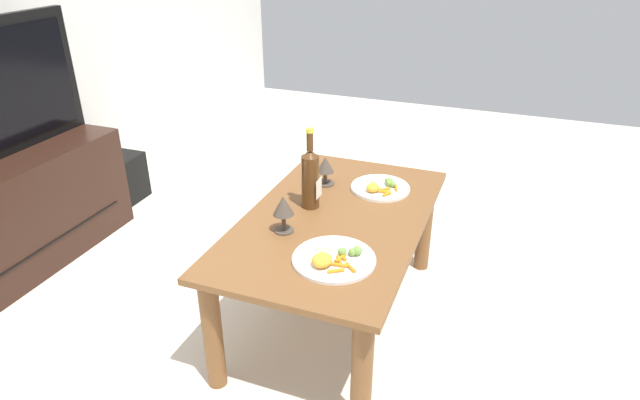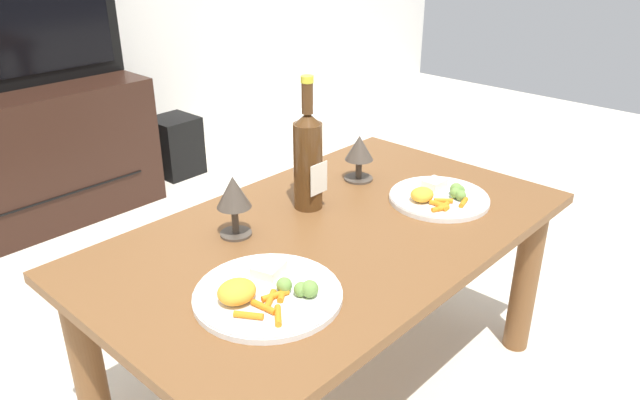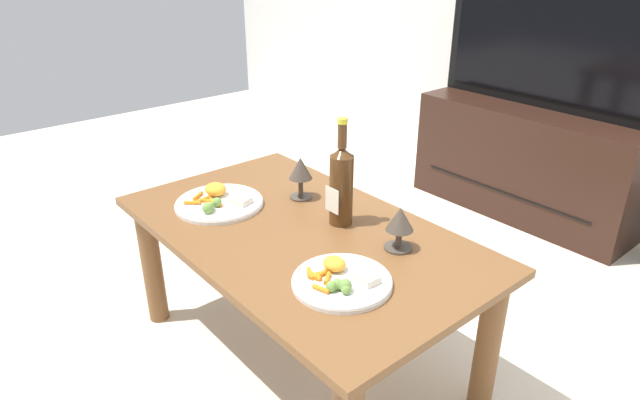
{
  "view_description": "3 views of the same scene",
  "coord_description": "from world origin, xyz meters",
  "px_view_note": "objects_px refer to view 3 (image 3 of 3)",
  "views": [
    {
      "loc": [
        -1.76,
        -0.61,
        1.5
      ],
      "look_at": [
        -0.0,
        0.06,
        0.55
      ],
      "focal_mm": 30.5,
      "sensor_mm": 36.0,
      "label": 1
    },
    {
      "loc": [
        -0.94,
        -0.83,
        1.15
      ],
      "look_at": [
        -0.0,
        0.04,
        0.55
      ],
      "focal_mm": 34.07,
      "sensor_mm": 36.0,
      "label": 2
    },
    {
      "loc": [
        1.14,
        -0.88,
        1.27
      ],
      "look_at": [
        -0.01,
        0.08,
        0.56
      ],
      "focal_mm": 30.74,
      "sensor_mm": 36.0,
      "label": 3
    }
  ],
  "objects_px": {
    "tv_stand": "(533,159)",
    "tv_screen": "(553,42)",
    "dinner_plate_right": "(342,280)",
    "dinner_plate_left": "(219,202)",
    "wine_bottle": "(341,183)",
    "goblet_right": "(400,222)",
    "goblet_left": "(300,170)",
    "dining_table": "(300,255)"
  },
  "relations": [
    {
      "from": "tv_stand",
      "to": "tv_screen",
      "type": "relative_size",
      "value": 0.99
    },
    {
      "from": "dinner_plate_left",
      "to": "goblet_right",
      "type": "bearing_deg",
      "value": 23.03
    },
    {
      "from": "tv_stand",
      "to": "dinner_plate_right",
      "type": "distance_m",
      "value": 1.77
    },
    {
      "from": "tv_screen",
      "to": "wine_bottle",
      "type": "distance_m",
      "value": 1.51
    },
    {
      "from": "dining_table",
      "to": "tv_screen",
      "type": "height_order",
      "value": "tv_screen"
    },
    {
      "from": "wine_bottle",
      "to": "goblet_right",
      "type": "distance_m",
      "value": 0.23
    },
    {
      "from": "tv_stand",
      "to": "goblet_right",
      "type": "height_order",
      "value": "goblet_right"
    },
    {
      "from": "tv_screen",
      "to": "goblet_left",
      "type": "relative_size",
      "value": 7.69
    },
    {
      "from": "tv_stand",
      "to": "dinner_plate_right",
      "type": "xyz_separation_m",
      "value": [
        0.44,
        -1.7,
        0.23
      ]
    },
    {
      "from": "dinner_plate_left",
      "to": "tv_screen",
      "type": "bearing_deg",
      "value": 84.69
    },
    {
      "from": "tv_screen",
      "to": "dining_table",
      "type": "bearing_deg",
      "value": -84.96
    },
    {
      "from": "goblet_right",
      "to": "dinner_plate_right",
      "type": "relative_size",
      "value": 0.5
    },
    {
      "from": "tv_stand",
      "to": "dinner_plate_left",
      "type": "bearing_deg",
      "value": -95.31
    },
    {
      "from": "tv_stand",
      "to": "tv_screen",
      "type": "xyz_separation_m",
      "value": [
        0.0,
        -0.0,
        0.58
      ]
    },
    {
      "from": "tv_screen",
      "to": "goblet_left",
      "type": "height_order",
      "value": "tv_screen"
    },
    {
      "from": "tv_screen",
      "to": "dinner_plate_right",
      "type": "distance_m",
      "value": 1.79
    },
    {
      "from": "tv_stand",
      "to": "wine_bottle",
      "type": "distance_m",
      "value": 1.53
    },
    {
      "from": "tv_stand",
      "to": "dinner_plate_right",
      "type": "bearing_deg",
      "value": -75.64
    },
    {
      "from": "wine_bottle",
      "to": "dining_table",
      "type": "bearing_deg",
      "value": -110.61
    },
    {
      "from": "tv_stand",
      "to": "wine_bottle",
      "type": "height_order",
      "value": "wine_bottle"
    },
    {
      "from": "dinner_plate_left",
      "to": "wine_bottle",
      "type": "bearing_deg",
      "value": 32.65
    },
    {
      "from": "tv_stand",
      "to": "goblet_right",
      "type": "xyz_separation_m",
      "value": [
        0.41,
        -1.46,
        0.3
      ]
    },
    {
      "from": "tv_screen",
      "to": "goblet_left",
      "type": "distance_m",
      "value": 1.48
    },
    {
      "from": "tv_screen",
      "to": "dinner_plate_right",
      "type": "relative_size",
      "value": 4.37
    },
    {
      "from": "dining_table",
      "to": "dinner_plate_right",
      "type": "distance_m",
      "value": 0.33
    },
    {
      "from": "goblet_left",
      "to": "goblet_right",
      "type": "relative_size",
      "value": 1.13
    },
    {
      "from": "tv_stand",
      "to": "dining_table",
      "type": "bearing_deg",
      "value": -84.97
    },
    {
      "from": "tv_screen",
      "to": "dinner_plate_left",
      "type": "bearing_deg",
      "value": -95.31
    },
    {
      "from": "goblet_left",
      "to": "dinner_plate_left",
      "type": "xyz_separation_m",
      "value": [
        -0.13,
        -0.24,
        -0.09
      ]
    },
    {
      "from": "dinner_plate_right",
      "to": "wine_bottle",
      "type": "bearing_deg",
      "value": 138.25
    },
    {
      "from": "wine_bottle",
      "to": "dinner_plate_left",
      "type": "xyz_separation_m",
      "value": [
        -0.35,
        -0.22,
        -0.12
      ]
    },
    {
      "from": "goblet_left",
      "to": "dinner_plate_right",
      "type": "bearing_deg",
      "value": -27.21
    },
    {
      "from": "dinner_plate_right",
      "to": "goblet_right",
      "type": "bearing_deg",
      "value": 96.94
    },
    {
      "from": "tv_screen",
      "to": "tv_stand",
      "type": "bearing_deg",
      "value": 90.0
    },
    {
      "from": "wine_bottle",
      "to": "dinner_plate_left",
      "type": "relative_size",
      "value": 1.16
    },
    {
      "from": "tv_stand",
      "to": "goblet_left",
      "type": "xyz_separation_m",
      "value": [
        -0.03,
        -1.46,
        0.31
      ]
    },
    {
      "from": "tv_stand",
      "to": "dinner_plate_right",
      "type": "relative_size",
      "value": 4.34
    },
    {
      "from": "tv_screen",
      "to": "goblet_left",
      "type": "bearing_deg",
      "value": -91.25
    },
    {
      "from": "tv_stand",
      "to": "tv_screen",
      "type": "bearing_deg",
      "value": -90.0
    },
    {
      "from": "dining_table",
      "to": "wine_bottle",
      "type": "height_order",
      "value": "wine_bottle"
    },
    {
      "from": "tv_screen",
      "to": "dinner_plate_left",
      "type": "xyz_separation_m",
      "value": [
        -0.16,
        -1.7,
        -0.35
      ]
    },
    {
      "from": "wine_bottle",
      "to": "goblet_left",
      "type": "xyz_separation_m",
      "value": [
        -0.22,
        0.02,
        -0.03
      ]
    }
  ]
}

